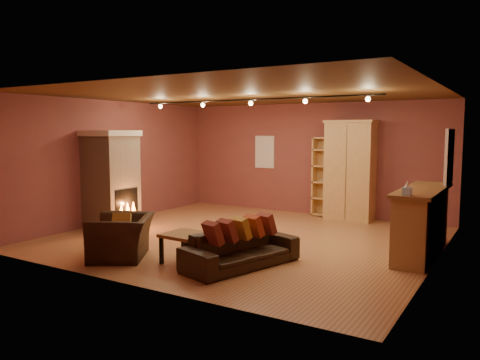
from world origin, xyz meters
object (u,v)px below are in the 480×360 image
Objects in this scene: bar_counter at (422,221)px; coffee_table at (185,237)px; armoire at (350,170)px; fireplace at (111,179)px; loveseat at (241,242)px; bookcase at (330,176)px; armchair at (122,230)px.

bar_counter reaches higher than coffee_table.
fireplace is at bearing -139.64° from armoire.
fireplace is at bearing -170.29° from bar_counter.
fireplace is 6.35m from bar_counter.
loveseat is (-2.28, -2.18, -0.19)m from bar_counter.
armoire is 5.11m from coffee_table.
coffee_table is at bearing -24.18° from fireplace.
bar_counter is (2.64, -2.68, -0.41)m from bookcase.
loveseat is at bearing -92.62° from armoire.
fireplace is at bearing 155.82° from coffee_table.
bookcase is 5.19m from coffee_table.
armoire is 1.18× the size of loveseat.
armchair is at bearing -163.44° from coffee_table.
armchair is 1.95× the size of coffee_table.
armoire reaches higher than bar_counter.
loveseat is 2.05m from armchair.
bookcase is at bearing 84.18° from coffee_table.
bar_counter is (2.06, -2.48, -0.60)m from armoire.
fireplace reaches higher than bookcase.
fireplace is 5.20m from bookcase.
armchair is (-1.59, -5.45, -0.52)m from bookcase.
bar_counter reaches higher than loveseat.
bar_counter is at bearing -50.27° from armoire.
bar_counter is 4.00m from coffee_table.
armoire is 0.98× the size of bar_counter.
bookcase is 4.91m from loveseat.
armoire is at bearing 14.75° from loveseat.
loveseat is at bearing -15.63° from fireplace.
fireplace is 4.17m from loveseat.
bookcase is 0.82× the size of bar_counter.
armoire is at bearing 129.73° from bar_counter.
bar_counter is at bearing 37.75° from coffee_table.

